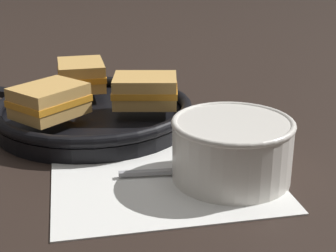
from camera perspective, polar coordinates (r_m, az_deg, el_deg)
The scene contains 8 objects.
ground_plane at distance 0.73m, azimuth 2.47°, elevation -3.67°, with size 4.00×4.00×0.00m, color black.
napkin at distance 0.67m, azimuth -0.44°, elevation -5.75°, with size 0.30×0.26×0.00m.
soup_bowl at distance 0.66m, azimuth 7.11°, elevation -2.24°, with size 0.16×0.16×0.08m.
spoon at distance 0.68m, azimuth 3.24°, elevation -4.87°, with size 0.15×0.03×0.01m.
skillet at distance 0.85m, azimuth -8.35°, elevation 1.42°, with size 0.41×0.34×0.04m.
sandwich_near_left at distance 0.79m, azimuth -13.02°, elevation 2.76°, with size 0.13×0.13×0.05m.
sandwich_near_right at distance 0.82m, azimuth -2.55°, elevation 3.97°, with size 0.11×0.09×0.05m.
sandwich_far_left at distance 0.92m, azimuth -9.59°, elevation 5.62°, with size 0.09×0.11×0.05m.
Camera 1 is at (-0.12, -0.65, 0.30)m, focal length 55.00 mm.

